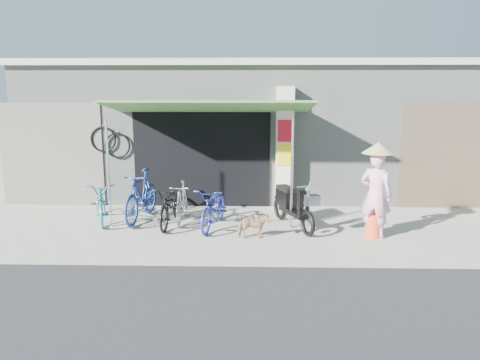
{
  "coord_description": "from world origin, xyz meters",
  "views": [
    {
      "loc": [
        0.07,
        -8.96,
        3.03
      ],
      "look_at": [
        -0.2,
        1.0,
        1.0
      ],
      "focal_mm": 35.0,
      "sensor_mm": 36.0,
      "label": 1
    }
  ],
  "objects_px": {
    "bike_silver": "(182,202)",
    "bike_navy": "(214,207)",
    "nun": "(376,191)",
    "bike_black": "(171,205)",
    "street_dog": "(253,226)",
    "bike_teal": "(101,201)",
    "moped": "(292,205)",
    "bike_blue": "(141,196)"
  },
  "relations": [
    {
      "from": "bike_silver",
      "to": "street_dog",
      "type": "xyz_separation_m",
      "value": [
        1.6,
        -1.18,
        -0.19
      ]
    },
    {
      "from": "bike_navy",
      "to": "bike_black",
      "type": "bearing_deg",
      "value": -178.26
    },
    {
      "from": "bike_silver",
      "to": "street_dog",
      "type": "relative_size",
      "value": 2.4
    },
    {
      "from": "bike_black",
      "to": "bike_silver",
      "type": "height_order",
      "value": "bike_silver"
    },
    {
      "from": "bike_blue",
      "to": "street_dog",
      "type": "distance_m",
      "value": 2.85
    },
    {
      "from": "bike_silver",
      "to": "nun",
      "type": "distance_m",
      "value": 4.19
    },
    {
      "from": "bike_navy",
      "to": "nun",
      "type": "distance_m",
      "value": 3.37
    },
    {
      "from": "street_dog",
      "to": "moped",
      "type": "xyz_separation_m",
      "value": [
        0.85,
        0.85,
        0.21
      ]
    },
    {
      "from": "bike_teal",
      "to": "bike_black",
      "type": "bearing_deg",
      "value": -27.76
    },
    {
      "from": "bike_teal",
      "to": "bike_blue",
      "type": "bearing_deg",
      "value": -11.94
    },
    {
      "from": "bike_blue",
      "to": "bike_navy",
      "type": "distance_m",
      "value": 1.77
    },
    {
      "from": "bike_navy",
      "to": "moped",
      "type": "distance_m",
      "value": 1.69
    },
    {
      "from": "bike_teal",
      "to": "moped",
      "type": "xyz_separation_m",
      "value": [
        4.26,
        -0.3,
        0.01
      ]
    },
    {
      "from": "bike_blue",
      "to": "street_dog",
      "type": "xyz_separation_m",
      "value": [
        2.53,
        -1.26,
        -0.31
      ]
    },
    {
      "from": "bike_black",
      "to": "street_dog",
      "type": "distance_m",
      "value": 2.02
    },
    {
      "from": "nun",
      "to": "bike_black",
      "type": "bearing_deg",
      "value": 22.07
    },
    {
      "from": "bike_black",
      "to": "bike_teal",
      "type": "bearing_deg",
      "value": 174.9
    },
    {
      "from": "bike_black",
      "to": "street_dog",
      "type": "height_order",
      "value": "bike_black"
    },
    {
      "from": "bike_blue",
      "to": "bike_black",
      "type": "bearing_deg",
      "value": -18.62
    },
    {
      "from": "moped",
      "to": "bike_silver",
      "type": "bearing_deg",
      "value": 150.3
    },
    {
      "from": "bike_navy",
      "to": "nun",
      "type": "xyz_separation_m",
      "value": [
        3.29,
        -0.53,
        0.49
      ]
    },
    {
      "from": "bike_teal",
      "to": "bike_silver",
      "type": "distance_m",
      "value": 1.82
    },
    {
      "from": "moped",
      "to": "nun",
      "type": "distance_m",
      "value": 1.79
    },
    {
      "from": "bike_silver",
      "to": "bike_navy",
      "type": "relative_size",
      "value": 0.87
    },
    {
      "from": "bike_navy",
      "to": "street_dog",
      "type": "distance_m",
      "value": 1.14
    },
    {
      "from": "bike_black",
      "to": "moped",
      "type": "bearing_deg",
      "value": 2.85
    },
    {
      "from": "bike_silver",
      "to": "nun",
      "type": "height_order",
      "value": "nun"
    },
    {
      "from": "street_dog",
      "to": "bike_black",
      "type": "bearing_deg",
      "value": 56.15
    },
    {
      "from": "bike_teal",
      "to": "bike_navy",
      "type": "bearing_deg",
      "value": -27.86
    },
    {
      "from": "street_dog",
      "to": "bike_blue",
      "type": "bearing_deg",
      "value": 56.25
    },
    {
      "from": "bike_teal",
      "to": "bike_black",
      "type": "xyz_separation_m",
      "value": [
        1.62,
        -0.26,
        -0.02
      ]
    },
    {
      "from": "bike_silver",
      "to": "bike_black",
      "type": "bearing_deg",
      "value": -124.41
    },
    {
      "from": "bike_teal",
      "to": "street_dog",
      "type": "relative_size",
      "value": 2.83
    },
    {
      "from": "bike_teal",
      "to": "nun",
      "type": "xyz_separation_m",
      "value": [
        5.87,
        -0.94,
        0.48
      ]
    },
    {
      "from": "bike_black",
      "to": "nun",
      "type": "xyz_separation_m",
      "value": [
        4.25,
        -0.69,
        0.49
      ]
    },
    {
      "from": "street_dog",
      "to": "bike_silver",
      "type": "bearing_deg",
      "value": 46.25
    },
    {
      "from": "bike_silver",
      "to": "street_dog",
      "type": "bearing_deg",
      "value": -36.03
    },
    {
      "from": "bike_navy",
      "to": "bike_silver",
      "type": "bearing_deg",
      "value": 160.9
    },
    {
      "from": "bike_black",
      "to": "nun",
      "type": "distance_m",
      "value": 4.33
    },
    {
      "from": "moped",
      "to": "bike_navy",
      "type": "bearing_deg",
      "value": 161.66
    },
    {
      "from": "nun",
      "to": "bike_navy",
      "type": "bearing_deg",
      "value": 22.09
    },
    {
      "from": "bike_teal",
      "to": "bike_navy",
      "type": "height_order",
      "value": "bike_teal"
    }
  ]
}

